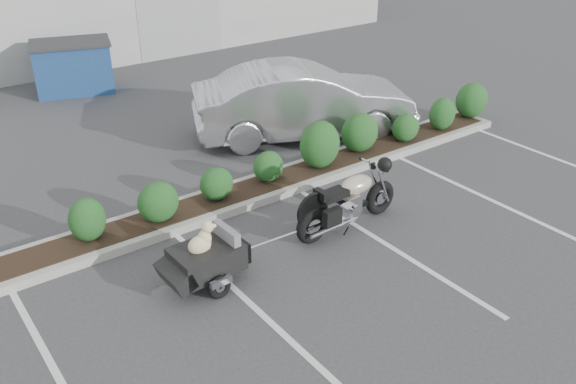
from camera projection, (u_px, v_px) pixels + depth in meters
ground at (307, 252)px, 9.98m from camera, size 90.00×90.00×0.00m
planter_kerb at (279, 183)px, 12.04m from camera, size 12.00×1.00×0.15m
motorcycle at (349, 202)px, 10.43m from camera, size 2.25×0.76×1.29m
pet_trailer at (206, 258)px, 9.01m from camera, size 1.79×1.00×1.07m
sedan at (304, 101)px, 14.02m from camera, size 5.35×3.64×1.67m
dumpster at (73, 66)px, 17.00m from camera, size 2.47×2.02×1.40m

